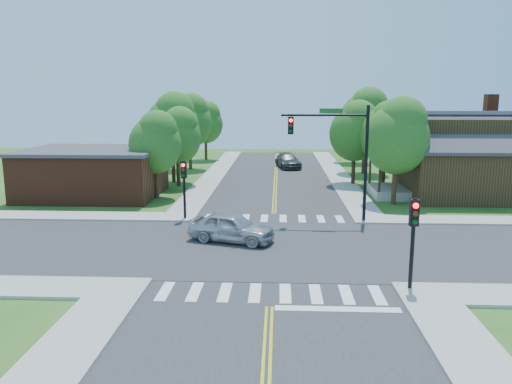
{
  "coord_description": "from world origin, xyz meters",
  "views": [
    {
      "loc": [
        0.31,
        -24.81,
        7.65
      ],
      "look_at": [
        -1.02,
        3.82,
        2.2
      ],
      "focal_mm": 35.0,
      "sensor_mm": 36.0,
      "label": 1
    }
  ],
  "objects_px": {
    "house_ne": "(471,154)",
    "signal_mast_ne": "(339,144)",
    "signal_pole_nw": "(184,179)",
    "signal_pole_se": "(414,227)",
    "car_dgrey": "(288,161)",
    "car_silver": "(232,228)"
  },
  "relations": [
    {
      "from": "signal_mast_ne",
      "to": "car_dgrey",
      "type": "height_order",
      "value": "signal_mast_ne"
    },
    {
      "from": "signal_pole_nw",
      "to": "house_ne",
      "type": "xyz_separation_m",
      "value": [
        20.71,
        8.66,
        0.67
      ]
    },
    {
      "from": "signal_pole_se",
      "to": "car_silver",
      "type": "relative_size",
      "value": 0.77
    },
    {
      "from": "signal_pole_se",
      "to": "signal_pole_nw",
      "type": "xyz_separation_m",
      "value": [
        -11.2,
        11.2,
        0.0
      ]
    },
    {
      "from": "car_silver",
      "to": "signal_mast_ne",
      "type": "bearing_deg",
      "value": -34.76
    },
    {
      "from": "house_ne",
      "to": "signal_mast_ne",
      "type": "bearing_deg",
      "value": -142.32
    },
    {
      "from": "car_silver",
      "to": "signal_pole_nw",
      "type": "bearing_deg",
      "value": 53.89
    },
    {
      "from": "signal_mast_ne",
      "to": "signal_pole_nw",
      "type": "bearing_deg",
      "value": -179.93
    },
    {
      "from": "signal_mast_ne",
      "to": "car_silver",
      "type": "bearing_deg",
      "value": -142.58
    },
    {
      "from": "car_silver",
      "to": "car_dgrey",
      "type": "bearing_deg",
      "value": 10.89
    },
    {
      "from": "signal_mast_ne",
      "to": "car_silver",
      "type": "relative_size",
      "value": 1.45
    },
    {
      "from": "house_ne",
      "to": "car_silver",
      "type": "height_order",
      "value": "house_ne"
    },
    {
      "from": "signal_mast_ne",
      "to": "signal_pole_nw",
      "type": "height_order",
      "value": "signal_mast_ne"
    },
    {
      "from": "signal_pole_se",
      "to": "car_dgrey",
      "type": "relative_size",
      "value": 0.68
    },
    {
      "from": "signal_mast_ne",
      "to": "signal_pole_se",
      "type": "xyz_separation_m",
      "value": [
        1.69,
        -11.21,
        -2.19
      ]
    },
    {
      "from": "signal_pole_se",
      "to": "signal_mast_ne",
      "type": "bearing_deg",
      "value": 98.56
    },
    {
      "from": "signal_pole_se",
      "to": "car_silver",
      "type": "distance_m",
      "value": 10.35
    },
    {
      "from": "house_ne",
      "to": "signal_pole_se",
      "type": "bearing_deg",
      "value": -115.58
    },
    {
      "from": "signal_mast_ne",
      "to": "signal_pole_se",
      "type": "bearing_deg",
      "value": -81.44
    },
    {
      "from": "car_dgrey",
      "to": "signal_pole_nw",
      "type": "bearing_deg",
      "value": -117.4
    },
    {
      "from": "signal_mast_ne",
      "to": "car_dgrey",
      "type": "bearing_deg",
      "value": 96.24
    },
    {
      "from": "house_ne",
      "to": "car_dgrey",
      "type": "distance_m",
      "value": 20.84
    }
  ]
}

